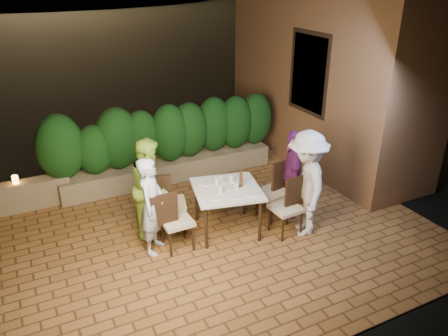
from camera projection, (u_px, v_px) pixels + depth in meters
ground at (210, 240)px, 6.76m from camera, size 400.00×400.00×0.00m
terrace_floor at (197, 228)px, 7.18m from camera, size 7.00×6.00×0.15m
building_wall at (328, 40)px, 8.79m from camera, size 1.60×5.00×5.00m
window_pane at (310, 73)px, 8.27m from camera, size 0.08×1.00×1.40m
window_frame at (310, 73)px, 8.27m from camera, size 0.06×1.15×1.55m
planter at (170, 169)px, 8.61m from camera, size 4.20×0.55×0.40m
hedge at (168, 133)px, 8.30m from camera, size 4.00×0.70×1.10m
parapet at (2, 200)px, 7.38m from camera, size 2.20×0.30×0.50m
hill at (35, 32)px, 58.00m from camera, size 52.00×40.00×22.00m
dining_table at (227, 210)px, 6.83m from camera, size 1.20×1.20×0.75m
plate_nw at (214, 196)px, 6.42m from camera, size 0.24×0.24×0.01m
plate_sw at (206, 183)px, 6.82m from camera, size 0.22×0.22×0.01m
plate_ne at (251, 193)px, 6.51m from camera, size 0.24×0.24×0.01m
plate_se at (240, 181)px, 6.88m from camera, size 0.22×0.22×0.01m
plate_centre at (225, 187)px, 6.69m from camera, size 0.19×0.19×0.01m
plate_front at (237, 196)px, 6.43m from camera, size 0.20×0.20×0.01m
glass_nw at (221, 190)px, 6.49m from camera, size 0.07×0.07×0.12m
glass_sw at (217, 181)px, 6.77m from camera, size 0.07×0.07×0.12m
glass_ne at (237, 186)px, 6.61m from camera, size 0.06×0.06×0.11m
glass_se at (232, 179)px, 6.82m from camera, size 0.07×0.07×0.12m
beer_bottle at (241, 178)px, 6.67m from camera, size 0.05×0.05×0.27m
bowl at (219, 180)px, 6.89m from camera, size 0.22×0.22×0.04m
chair_left_front at (177, 220)px, 6.37m from camera, size 0.44×0.44×0.93m
chair_left_back at (171, 202)px, 6.82m from camera, size 0.55×0.55×0.96m
chair_right_front at (286, 207)px, 6.72m from camera, size 0.46×0.46×0.93m
chair_right_back at (273, 191)px, 7.16m from camera, size 0.52×0.52×0.97m
diner_blue at (152, 206)px, 6.19m from camera, size 0.60×0.65×1.48m
diner_green at (151, 187)px, 6.65m from camera, size 0.87×0.94×1.57m
diner_white at (306, 184)px, 6.60m from camera, size 1.01×1.25×1.68m
diner_purple at (292, 174)px, 7.14m from camera, size 0.77×0.95×1.51m
parapet_lamp at (15, 180)px, 7.35m from camera, size 0.10×0.10×0.14m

